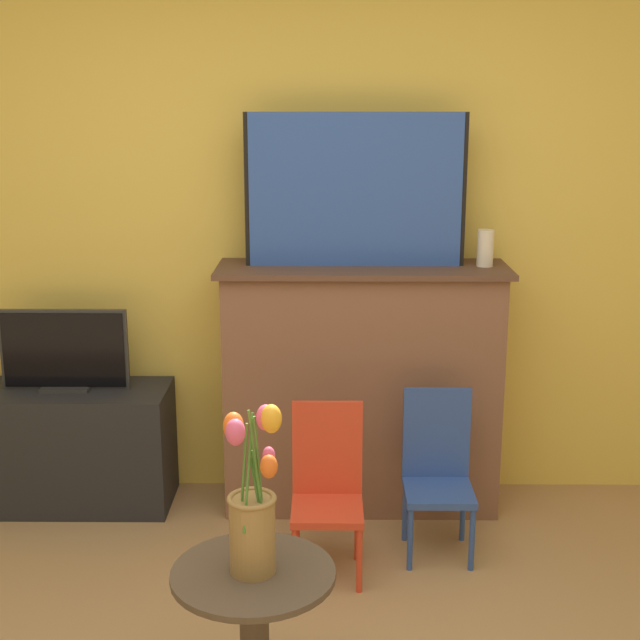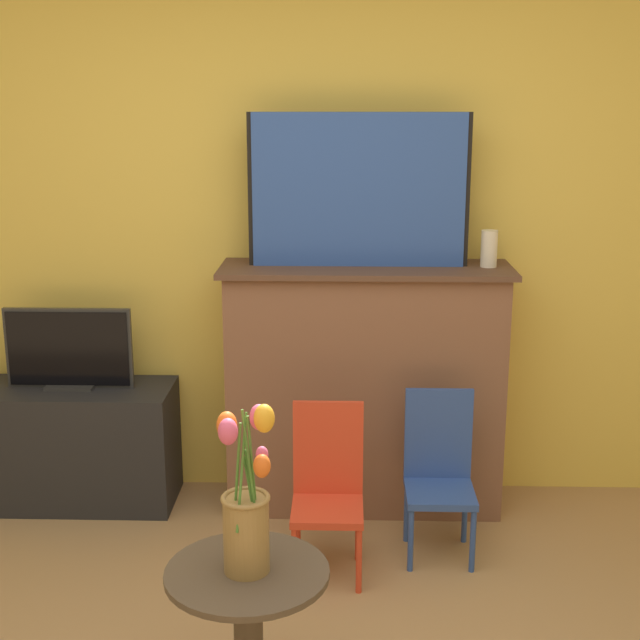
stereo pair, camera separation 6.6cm
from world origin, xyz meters
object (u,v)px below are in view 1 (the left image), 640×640
at_px(chair_blue, 437,467).
at_px(chair_red, 327,484).
at_px(tv_monitor, 64,351).
at_px(painting, 355,190).
at_px(vase_tulips, 253,511).

bearing_deg(chair_blue, chair_red, -159.79).
bearing_deg(tv_monitor, chair_red, -26.23).
height_order(painting, vase_tulips, painting).
relative_size(chair_red, chair_blue, 1.00).
relative_size(chair_red, vase_tulips, 1.32).
bearing_deg(vase_tulips, tv_monitor, 121.95).
bearing_deg(vase_tulips, chair_blue, 60.14).
relative_size(painting, tv_monitor, 1.66).
distance_m(tv_monitor, chair_red, 1.41).
bearing_deg(chair_blue, vase_tulips, -119.86).
height_order(painting, chair_red, painting).
height_order(chair_red, chair_blue, same).
xyz_separation_m(tv_monitor, chair_red, (1.22, -0.60, -0.38)).
bearing_deg(chair_red, vase_tulips, -101.85).
height_order(chair_red, vase_tulips, vase_tulips).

